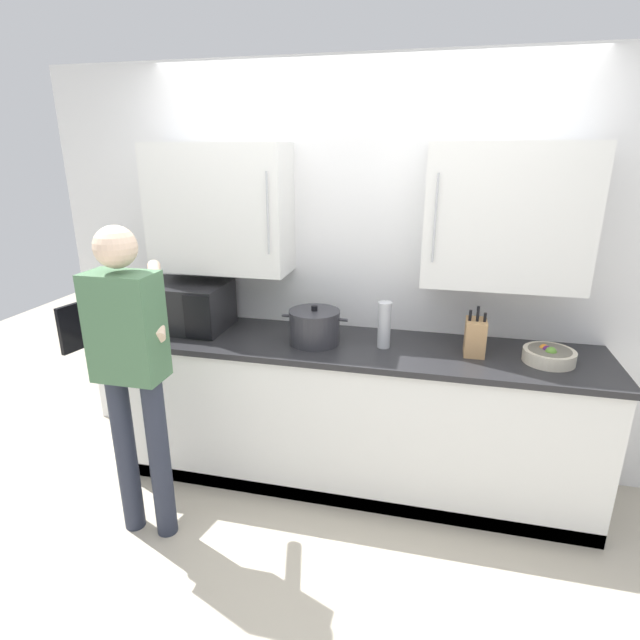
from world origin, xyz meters
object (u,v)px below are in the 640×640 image
at_px(knife_block, 475,337).
at_px(stock_pot, 314,327).
at_px(thermos_flask, 384,325).
at_px(microwave_oven, 175,305).
at_px(person_figure, 130,361).
at_px(fruit_bowl, 549,355).

relative_size(knife_block, stock_pot, 0.73).
bearing_deg(thermos_flask, knife_block, 0.93).
distance_m(microwave_oven, person_figure, 0.75).
distance_m(thermos_flask, person_figure, 1.37).
distance_m(fruit_bowl, person_figure, 2.17).
bearing_deg(fruit_bowl, knife_block, 176.51).
bearing_deg(thermos_flask, microwave_oven, 178.45).
distance_m(knife_block, person_figure, 1.82).
xyz_separation_m(thermos_flask, person_figure, (-1.18, -0.70, -0.05)).
bearing_deg(stock_pot, microwave_oven, 176.07).
xyz_separation_m(microwave_oven, person_figure, (0.16, -0.74, -0.06)).
bearing_deg(fruit_bowl, person_figure, -161.67).
bearing_deg(microwave_oven, stock_pot, -3.93).
xyz_separation_m(stock_pot, thermos_flask, (0.40, 0.03, 0.04)).
height_order(microwave_oven, thermos_flask, microwave_oven).
distance_m(microwave_oven, thermos_flask, 1.33).
relative_size(fruit_bowl, person_figure, 0.16).
distance_m(stock_pot, person_figure, 1.03).
xyz_separation_m(knife_block, person_figure, (-1.68, -0.71, -0.02)).
bearing_deg(person_figure, fruit_bowl, 18.33).
relative_size(knife_block, fruit_bowl, 1.06).
xyz_separation_m(microwave_oven, fruit_bowl, (2.22, -0.05, -0.10)).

